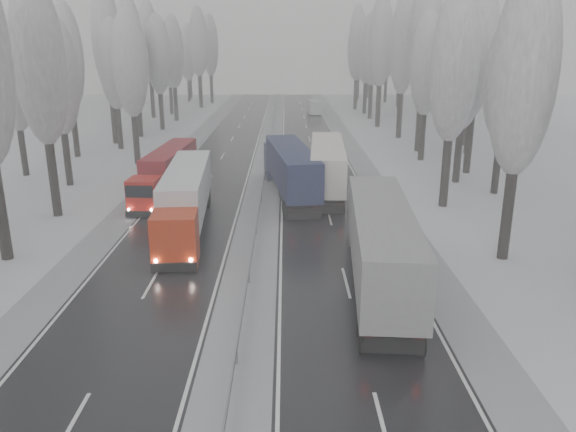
{
  "coord_description": "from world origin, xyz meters",
  "views": [
    {
      "loc": [
        1.99,
        -15.82,
        12.32
      ],
      "look_at": [
        2.14,
        17.15,
        2.2
      ],
      "focal_mm": 35.0,
      "sensor_mm": 36.0,
      "label": 1
    }
  ],
  "objects_px": {
    "truck_grey_tarp": "(379,238)",
    "box_truck_distant": "(314,107)",
    "truck_cream_box": "(327,163)",
    "truck_red_white": "(186,196)",
    "truck_blue_box": "(289,167)",
    "truck_red_red": "(167,168)"
  },
  "relations": [
    {
      "from": "truck_blue_box",
      "to": "box_truck_distant",
      "type": "bearing_deg",
      "value": 77.11
    },
    {
      "from": "truck_grey_tarp",
      "to": "truck_blue_box",
      "type": "height_order",
      "value": "truck_grey_tarp"
    },
    {
      "from": "truck_blue_box",
      "to": "truck_red_red",
      "type": "height_order",
      "value": "truck_blue_box"
    },
    {
      "from": "box_truck_distant",
      "to": "truck_red_white",
      "type": "xyz_separation_m",
      "value": [
        -12.14,
        -67.38,
        1.13
      ]
    },
    {
      "from": "box_truck_distant",
      "to": "truck_red_red",
      "type": "xyz_separation_m",
      "value": [
        -15.52,
        -57.03,
        0.83
      ]
    },
    {
      "from": "box_truck_distant",
      "to": "truck_red_red",
      "type": "bearing_deg",
      "value": -107.23
    },
    {
      "from": "truck_cream_box",
      "to": "box_truck_distant",
      "type": "bearing_deg",
      "value": 91.52
    },
    {
      "from": "box_truck_distant",
      "to": "truck_red_red",
      "type": "relative_size",
      "value": 0.48
    },
    {
      "from": "truck_grey_tarp",
      "to": "truck_blue_box",
      "type": "relative_size",
      "value": 1.05
    },
    {
      "from": "truck_grey_tarp",
      "to": "truck_cream_box",
      "type": "distance_m",
      "value": 19.93
    },
    {
      "from": "truck_grey_tarp",
      "to": "truck_blue_box",
      "type": "xyz_separation_m",
      "value": [
        -4.58,
        18.39,
        -0.13
      ]
    },
    {
      "from": "truck_blue_box",
      "to": "truck_red_red",
      "type": "bearing_deg",
      "value": 164.75
    },
    {
      "from": "truck_cream_box",
      "to": "box_truck_distant",
      "type": "xyz_separation_m",
      "value": [
        1.75,
        56.87,
        -1.24
      ]
    },
    {
      "from": "truck_grey_tarp",
      "to": "truck_red_red",
      "type": "height_order",
      "value": "truck_grey_tarp"
    },
    {
      "from": "truck_grey_tarp",
      "to": "box_truck_distant",
      "type": "relative_size",
      "value": 2.61
    },
    {
      "from": "truck_blue_box",
      "to": "truck_cream_box",
      "type": "relative_size",
      "value": 1.0
    },
    {
      "from": "truck_blue_box",
      "to": "box_truck_distant",
      "type": "relative_size",
      "value": 2.48
    },
    {
      "from": "truck_blue_box",
      "to": "truck_cream_box",
      "type": "distance_m",
      "value": 3.58
    },
    {
      "from": "truck_cream_box",
      "to": "truck_red_white",
      "type": "height_order",
      "value": "truck_cream_box"
    },
    {
      "from": "truck_cream_box",
      "to": "truck_grey_tarp",
      "type": "bearing_deg",
      "value": -82.91
    },
    {
      "from": "truck_grey_tarp",
      "to": "box_truck_distant",
      "type": "xyz_separation_m",
      "value": [
        0.43,
        76.76,
        -1.36
      ]
    },
    {
      "from": "truck_red_white",
      "to": "truck_red_red",
      "type": "xyz_separation_m",
      "value": [
        -3.37,
        10.35,
        -0.3
      ]
    }
  ]
}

